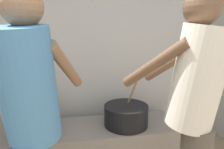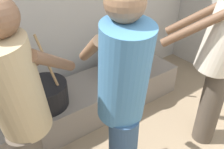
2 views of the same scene
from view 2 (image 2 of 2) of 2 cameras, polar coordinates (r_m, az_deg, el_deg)
block_enclosure_rear at (r=2.62m, az=-19.42°, el=14.15°), size 4.85×0.20×2.24m
hearth_ledge at (r=2.74m, az=-5.41°, el=-5.71°), size 2.21×0.60×0.36m
cooking_pot_main at (r=2.38m, az=-15.66°, el=-4.52°), size 0.44×0.44×0.68m
cooking_pot_secondary at (r=2.79m, az=3.36°, el=2.55°), size 0.50×0.50×0.69m
cook_in_cream_shirt at (r=2.17m, az=24.21°, el=4.50°), size 0.65×0.74×1.65m
cook_in_tan_shirt at (r=1.53m, az=-20.78°, el=-8.38°), size 0.71×0.67×1.59m
cook_in_blue_shirt at (r=1.50m, az=2.55°, el=-5.41°), size 0.51×0.74×1.63m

